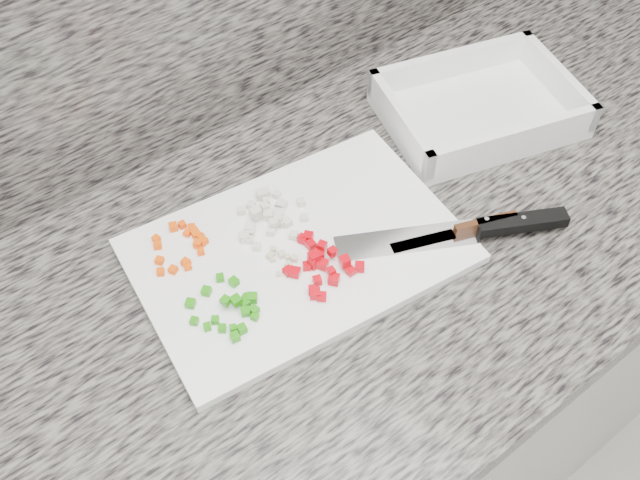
# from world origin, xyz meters

# --- Properties ---
(cabinet) EXTENTS (3.92, 0.62, 0.86)m
(cabinet) POSITION_xyz_m (0.00, 1.44, 0.43)
(cabinet) COLOR silver
(cabinet) RESTS_ON ground
(countertop) EXTENTS (3.96, 0.64, 0.04)m
(countertop) POSITION_xyz_m (0.00, 1.44, 0.88)
(countertop) COLOR #625E56
(countertop) RESTS_ON cabinet
(cutting_board) EXTENTS (0.44, 0.32, 0.01)m
(cutting_board) POSITION_xyz_m (0.06, 1.47, 0.91)
(cutting_board) COLOR white
(cutting_board) RESTS_ON countertop
(carrot_pile) EXTENTS (0.08, 0.08, 0.01)m
(carrot_pile) POSITION_xyz_m (-0.06, 1.56, 0.92)
(carrot_pile) COLOR #F84F05
(carrot_pile) RESTS_ON cutting_board
(onion_pile) EXTENTS (0.11, 0.10, 0.02)m
(onion_pile) POSITION_xyz_m (0.05, 1.53, 0.92)
(onion_pile) COLOR beige
(onion_pile) RESTS_ON cutting_board
(green_pepper_pile) EXTENTS (0.09, 0.09, 0.02)m
(green_pepper_pile) POSITION_xyz_m (-0.06, 1.44, 0.92)
(green_pepper_pile) COLOR #22890C
(green_pepper_pile) RESTS_ON cutting_board
(red_pepper_pile) EXTENTS (0.09, 0.10, 0.02)m
(red_pepper_pile) POSITION_xyz_m (0.06, 1.42, 0.92)
(red_pepper_pile) COLOR #C5020F
(red_pepper_pile) RESTS_ON cutting_board
(garlic_pile) EXTENTS (0.04, 0.04, 0.01)m
(garlic_pile) POSITION_xyz_m (0.03, 1.46, 0.92)
(garlic_pile) COLOR beige
(garlic_pile) RESTS_ON cutting_board
(chef_knife) EXTENTS (0.29, 0.17, 0.02)m
(chef_knife) POSITION_xyz_m (0.26, 1.34, 0.92)
(chef_knife) COLOR white
(chef_knife) RESTS_ON cutting_board
(paring_knife) EXTENTS (0.17, 0.07, 0.02)m
(paring_knife) POSITION_xyz_m (0.25, 1.35, 0.92)
(paring_knife) COLOR white
(paring_knife) RESTS_ON cutting_board
(tray) EXTENTS (0.32, 0.27, 0.06)m
(tray) POSITION_xyz_m (0.43, 1.51, 0.92)
(tray) COLOR white
(tray) RESTS_ON countertop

